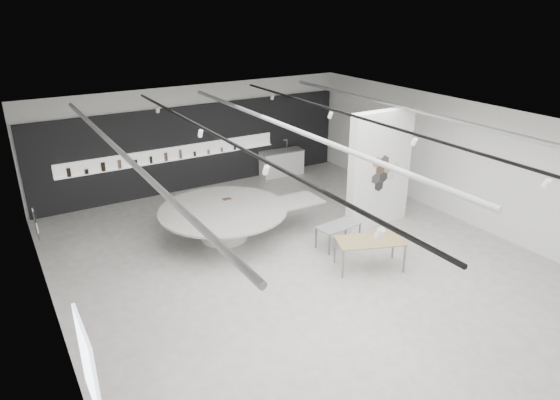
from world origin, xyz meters
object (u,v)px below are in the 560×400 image
sample_table_stone (338,227)px  kitchen_counter (282,163)px  display_island (226,219)px  sample_table_wood (370,242)px  partition_column (380,169)px

sample_table_stone → kitchen_counter: kitchen_counter is taller
kitchen_counter → sample_table_stone: bearing=-102.8°
display_island → sample_table_wood: bearing=-54.9°
partition_column → kitchen_counter: 5.68m
partition_column → display_island: partition_column is taller
partition_column → sample_table_stone: size_ratio=2.71×
display_island → sample_table_stone: bearing=-39.2°
partition_column → sample_table_wood: (-2.06, -2.06, -1.05)m
sample_table_wood → sample_table_stone: bearing=86.8°
partition_column → display_island: bearing=161.9°
partition_column → kitchen_counter: size_ratio=2.00×
display_island → kitchen_counter: (4.36, 4.05, -0.12)m
partition_column → display_island: (-4.51, 1.47, -1.18)m
partition_column → kitchen_counter: partition_column is taller
display_island → kitchen_counter: bearing=43.3°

